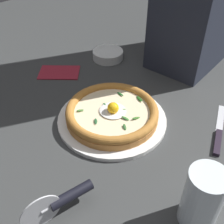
{
  "coord_description": "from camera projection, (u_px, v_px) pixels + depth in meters",
  "views": [
    {
      "loc": [
        -0.39,
        0.36,
        0.53
      ],
      "look_at": [
        0.05,
        -0.04,
        0.03
      ],
      "focal_mm": 44.76,
      "sensor_mm": 36.0,
      "label": 1
    }
  ],
  "objects": [
    {
      "name": "pizza",
      "position": [
        112.0,
        112.0,
        0.78
      ],
      "size": [
        0.26,
        0.26,
        0.06
      ],
      "color": "#BA7636",
      "rests_on": "pizza_plate"
    },
    {
      "name": "folded_napkin",
      "position": [
        59.0,
        72.0,
        0.99
      ],
      "size": [
        0.16,
        0.16,
        0.01
      ],
      "primitive_type": "cube",
      "rotation": [
        0.0,
        0.0,
        3.95
      ],
      "color": "maroon",
      "rests_on": "ground"
    },
    {
      "name": "pizza_plate",
      "position": [
        112.0,
        119.0,
        0.79
      ],
      "size": [
        0.31,
        0.31,
        0.01
      ],
      "primitive_type": "cylinder",
      "color": "white",
      "rests_on": "ground"
    },
    {
      "name": "table_knife",
      "position": [
        219.0,
        135.0,
        0.74
      ],
      "size": [
        0.11,
        0.2,
        0.01
      ],
      "color": "silver",
      "rests_on": "ground"
    },
    {
      "name": "side_bowl",
      "position": [
        108.0,
        55.0,
        1.06
      ],
      "size": [
        0.11,
        0.11,
        0.03
      ],
      "primitive_type": "cylinder",
      "color": "white",
      "rests_on": "ground"
    },
    {
      "name": "ground_plane",
      "position": [
        113.0,
        140.0,
        0.76
      ],
      "size": [
        2.4,
        2.4,
        0.03
      ],
      "primitive_type": "cube",
      "color": "#363838",
      "rests_on": "ground"
    },
    {
      "name": "drinking_glass",
      "position": [
        201.0,
        201.0,
        0.53
      ],
      "size": [
        0.07,
        0.07,
        0.14
      ],
      "color": "silver",
      "rests_on": "ground"
    },
    {
      "name": "pizza_cutter",
      "position": [
        62.0,
        200.0,
        0.55
      ],
      "size": [
        0.03,
        0.15,
        0.08
      ],
      "color": "silver",
      "rests_on": "ground"
    }
  ]
}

